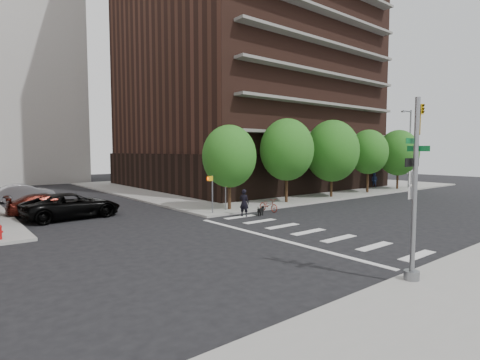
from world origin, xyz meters
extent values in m
plane|color=black|center=(0.00, 0.00, 0.00)|extent=(120.00, 120.00, 0.00)
cube|color=gray|center=(20.50, 23.50, 0.07)|extent=(39.00, 33.00, 0.15)
cube|color=silver|center=(3.00, -6.00, 0.01)|extent=(2.40, 0.50, 0.01)
cube|color=silver|center=(3.00, -4.00, 0.01)|extent=(2.40, 0.50, 0.01)
cube|color=silver|center=(3.00, -2.00, 0.01)|extent=(2.40, 0.50, 0.01)
cube|color=silver|center=(3.00, 0.00, 0.01)|extent=(2.40, 0.50, 0.01)
cube|color=silver|center=(3.00, 2.00, 0.01)|extent=(2.40, 0.50, 0.01)
cube|color=silver|center=(3.00, 4.00, 0.01)|extent=(2.40, 0.50, 0.01)
cube|color=silver|center=(3.00, 6.00, 0.01)|extent=(2.40, 0.50, 0.01)
cube|color=silver|center=(0.50, 0.00, 0.01)|extent=(0.30, 13.00, 0.01)
cube|color=black|center=(18.00, 24.00, 2.15)|extent=(25.50, 25.50, 4.00)
cube|color=#381E16|center=(18.00, 24.00, 22.65)|extent=(25.00, 25.00, 45.00)
cube|color=maroon|center=(31.20, 14.50, 2.95)|extent=(1.40, 5.00, 0.20)
cylinder|color=#301E11|center=(4.00, 8.50, 1.30)|extent=(0.24, 0.24, 2.30)
sphere|color=#235B19|center=(4.00, 8.50, 4.05)|extent=(4.00, 4.00, 4.00)
cylinder|color=#301E11|center=(10.00, 8.50, 1.45)|extent=(0.24, 0.24, 2.60)
sphere|color=#235B19|center=(10.00, 8.50, 4.55)|extent=(4.50, 4.50, 4.50)
cylinder|color=#301E11|center=(16.00, 8.50, 1.30)|extent=(0.24, 0.24, 2.30)
sphere|color=#235B19|center=(16.00, 8.50, 4.45)|extent=(5.00, 5.00, 5.00)
cylinder|color=#301E11|center=(22.00, 8.50, 1.45)|extent=(0.24, 0.24, 2.60)
sphere|color=#235B19|center=(22.00, 8.50, 4.35)|extent=(4.00, 4.00, 4.00)
cylinder|color=#301E11|center=(28.00, 8.50, 1.30)|extent=(0.24, 0.24, 2.30)
sphere|color=#235B19|center=(28.00, 8.50, 4.25)|extent=(4.50, 4.50, 4.50)
cylinder|color=slate|center=(-0.50, -7.50, 3.15)|extent=(0.16, 0.16, 6.00)
cylinder|color=slate|center=(-0.50, -7.50, 0.30)|extent=(0.50, 0.50, 0.30)
imported|color=gold|center=(-0.25, -7.50, 5.45)|extent=(0.16, 0.20, 1.00)
cube|color=#0A5926|center=(-0.50, -7.35, 4.75)|extent=(0.75, 0.02, 0.18)
cube|color=#0A5926|center=(-0.35, -7.50, 4.50)|extent=(0.02, 0.75, 0.18)
cube|color=black|center=(-0.50, -7.38, 4.05)|extent=(0.90, 0.02, 0.28)
cube|color=silver|center=(-0.50, -7.38, 3.55)|extent=(0.32, 0.02, 0.42)
cube|color=silver|center=(-0.50, -7.38, 3.05)|extent=(0.32, 0.02, 0.42)
cylinder|color=slate|center=(2.00, 7.80, 1.45)|extent=(0.10, 0.10, 2.60)
cube|color=gold|center=(1.80, 7.80, 2.55)|extent=(0.32, 0.25, 0.32)
cylinder|color=slate|center=(3.50, 8.30, 1.25)|extent=(0.08, 0.08, 2.20)
cube|color=gold|center=(3.50, 8.15, 2.15)|extent=(0.64, 0.02, 0.64)
cylinder|color=slate|center=(30.00, 8.20, 4.65)|extent=(0.18, 0.18, 9.00)
cylinder|color=slate|center=(29.10, 8.20, 8.95)|extent=(1.80, 0.14, 0.14)
cube|color=slate|center=(28.20, 8.20, 8.85)|extent=(0.50, 0.22, 0.15)
imported|color=black|center=(-5.93, 12.52, 0.84)|extent=(3.32, 6.29, 1.69)
imported|color=#3B100B|center=(-6.88, 15.16, 0.74)|extent=(2.24, 5.15, 1.47)
imported|color=#AAABB1|center=(-6.95, 23.85, 0.78)|extent=(1.82, 4.79, 1.56)
imported|color=maroon|center=(6.08, 6.50, 0.48)|extent=(0.67, 1.83, 0.96)
imported|color=black|center=(3.36, 6.00, 0.93)|extent=(0.80, 0.69, 1.86)
cube|color=black|center=(4.42, 5.52, 0.38)|extent=(0.63, 0.40, 0.24)
cube|color=black|center=(4.73, 5.64, 0.52)|extent=(0.21, 0.19, 0.17)
cylinder|color=black|center=(4.60, 5.58, 0.13)|extent=(0.06, 0.06, 0.26)
cylinder|color=black|center=(4.24, 5.46, 0.13)|extent=(0.06, 0.06, 0.26)
imported|color=navy|center=(27.37, 11.00, 1.01)|extent=(0.84, 0.66, 1.72)
camera|label=1|loc=(-12.55, -13.41, 4.41)|focal=28.00mm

